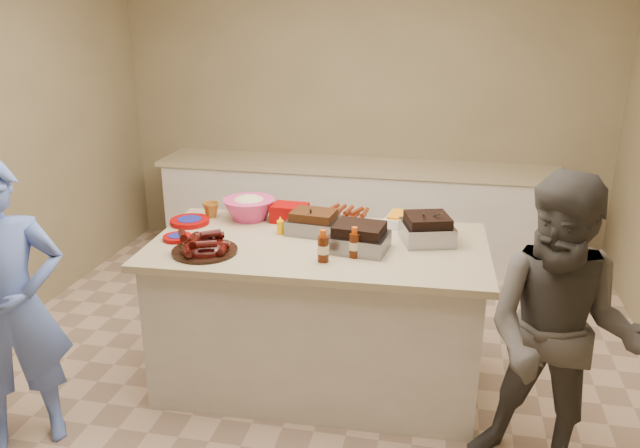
% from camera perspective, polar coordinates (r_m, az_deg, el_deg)
% --- Properties ---
extents(room, '(4.50, 5.00, 2.70)m').
position_cam_1_polar(room, '(4.00, -1.90, -14.68)').
color(room, '#958660').
rests_on(room, ground).
extents(back_counter, '(3.60, 0.64, 0.90)m').
position_cam_1_polar(back_counter, '(5.77, 3.20, 1.18)').
color(back_counter, silver).
rests_on(back_counter, ground).
extents(island, '(2.00, 1.10, 0.93)m').
position_cam_1_polar(island, '(4.07, -0.15, -14.03)').
color(island, silver).
rests_on(island, ground).
extents(rib_platter, '(0.39, 0.39, 0.15)m').
position_cam_1_polar(rib_platter, '(3.57, -10.48, -2.57)').
color(rib_platter, '#3F0805').
rests_on(rib_platter, island).
extents(pulled_pork_tray, '(0.32, 0.26, 0.09)m').
position_cam_1_polar(pulled_pork_tray, '(3.81, -0.59, -0.82)').
color(pulled_pork_tray, '#47230F').
rests_on(pulled_pork_tray, island).
extents(brisket_tray, '(0.35, 0.30, 0.10)m').
position_cam_1_polar(brisket_tray, '(3.55, 3.58, -2.36)').
color(brisket_tray, black).
rests_on(brisket_tray, island).
extents(roasting_pan, '(0.35, 0.35, 0.11)m').
position_cam_1_polar(roasting_pan, '(3.72, 9.70, -1.61)').
color(roasting_pan, gray).
rests_on(roasting_pan, island).
extents(coleslaw_bowl, '(0.35, 0.35, 0.23)m').
position_cam_1_polar(coleslaw_bowl, '(4.08, -6.47, 0.47)').
color(coleslaw_bowl, '#D8367A').
rests_on(coleslaw_bowl, island).
extents(sausage_plate, '(0.40, 0.40, 0.06)m').
position_cam_1_polar(sausage_plate, '(3.98, 2.30, 0.07)').
color(sausage_plate, silver).
rests_on(sausage_plate, island).
extents(mac_cheese_dish, '(0.34, 0.27, 0.08)m').
position_cam_1_polar(mac_cheese_dish, '(3.96, 8.33, -0.21)').
color(mac_cheese_dish, orange).
rests_on(mac_cheese_dish, island).
extents(bbq_bottle_a, '(0.06, 0.06, 0.18)m').
position_cam_1_polar(bbq_bottle_a, '(3.39, 0.29, -3.43)').
color(bbq_bottle_a, '#411606').
rests_on(bbq_bottle_a, island).
extents(bbq_bottle_b, '(0.06, 0.06, 0.17)m').
position_cam_1_polar(bbq_bottle_b, '(3.45, 3.13, -3.03)').
color(bbq_bottle_b, '#411606').
rests_on(bbq_bottle_b, island).
extents(mustard_bottle, '(0.04, 0.04, 0.11)m').
position_cam_1_polar(mustard_bottle, '(3.79, -3.63, -0.92)').
color(mustard_bottle, '#F6AE00').
rests_on(mustard_bottle, island).
extents(sauce_bowl, '(0.15, 0.05, 0.15)m').
position_cam_1_polar(sauce_bowl, '(3.92, -0.03, -0.22)').
color(sauce_bowl, silver).
rests_on(sauce_bowl, island).
extents(plate_stack_large, '(0.26, 0.26, 0.03)m').
position_cam_1_polar(plate_stack_large, '(4.06, -11.81, 0.04)').
color(plate_stack_large, '#8A0303').
rests_on(plate_stack_large, island).
extents(plate_stack_small, '(0.18, 0.18, 0.02)m').
position_cam_1_polar(plate_stack_small, '(3.79, -12.90, -1.40)').
color(plate_stack_small, '#8A0303').
rests_on(plate_stack_small, island).
extents(plastic_cup, '(0.11, 0.10, 0.11)m').
position_cam_1_polar(plastic_cup, '(4.16, -9.90, 0.64)').
color(plastic_cup, '#945D1C').
rests_on(plastic_cup, island).
extents(basket_stack, '(0.23, 0.18, 0.11)m').
position_cam_1_polar(basket_stack, '(4.02, -2.78, 0.27)').
color(basket_stack, '#8A0303').
rests_on(basket_stack, island).
extents(guest_blue, '(1.35, 1.61, 0.37)m').
position_cam_1_polar(guest_blue, '(3.96, -24.76, -17.16)').
color(guest_blue, '#5A79D5').
rests_on(guest_blue, ground).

